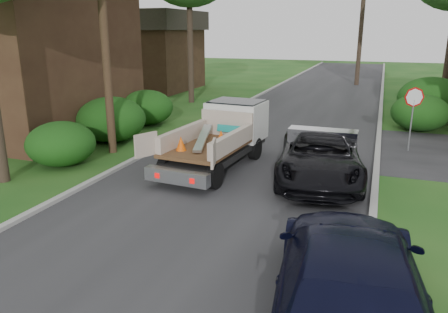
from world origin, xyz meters
TOP-DOWN VIEW (x-y plane):
  - ground at (0.00, 0.00)m, footprint 120.00×120.00m
  - road at (0.00, 10.00)m, footprint 8.00×90.00m
  - curb_left at (-4.10, 10.00)m, footprint 0.20×90.00m
  - curb_right at (4.10, 10.00)m, footprint 0.20×90.00m
  - stop_sign at (5.20, 9.00)m, footprint 0.71×0.32m
  - utility_pole at (-5.48, 4.98)m, footprint 2.42×1.25m
  - house_left_near at (-12.00, 7.00)m, footprint 9.72×8.64m
  - house_left_far at (-13.50, 22.00)m, footprint 7.56×7.56m
  - hedge_left_a at (-6.20, 3.00)m, footprint 2.34×2.34m
  - hedge_left_b at (-6.50, 6.50)m, footprint 2.86×2.86m
  - hedge_left_c at (-6.80, 10.00)m, footprint 2.60×2.60m
  - hedge_right_a at (5.80, 13.00)m, footprint 2.60×2.60m
  - hedge_right_b at (6.50, 16.00)m, footprint 3.38×3.38m
  - flatbed_truck at (-1.00, 5.27)m, footprint 2.69×5.58m
  - black_pickup at (2.40, 4.50)m, footprint 3.19×5.68m
  - navy_suv at (3.80, -2.50)m, footprint 2.91×5.92m

SIDE VIEW (x-z plane):
  - ground at x=0.00m, z-range 0.00..0.00m
  - road at x=0.00m, z-range -0.01..0.01m
  - curb_left at x=-4.10m, z-range 0.00..0.12m
  - curb_right at x=4.10m, z-range 0.00..0.12m
  - black_pickup at x=2.40m, z-range 0.00..1.50m
  - hedge_left_a at x=-6.20m, z-range 0.00..1.53m
  - navy_suv at x=3.80m, z-range 0.00..1.66m
  - hedge_left_c at x=-6.80m, z-range 0.00..1.70m
  - hedge_right_a at x=5.80m, z-range 0.00..1.70m
  - hedge_left_b at x=-6.50m, z-range 0.00..1.87m
  - hedge_right_b at x=6.50m, z-range 0.00..2.21m
  - flatbed_truck at x=-1.00m, z-range 0.09..2.14m
  - stop_sign at x=5.20m, z-range 0.54..3.02m
  - house_left_far at x=-13.50m, z-range 0.05..6.05m
  - house_left_near at x=-12.00m, z-range 0.08..8.48m
  - utility_pole at x=-5.48m, z-range 0.17..10.17m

